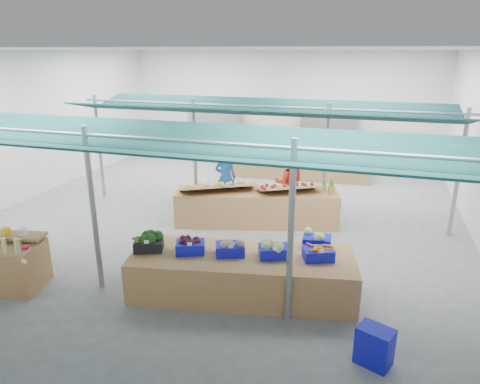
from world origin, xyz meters
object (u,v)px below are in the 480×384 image
Objects in this scene: veg_counter at (242,274)px; fruit_counter at (256,207)px; vendor_right at (289,183)px; vendor_left at (226,177)px; crate_stack at (374,346)px.

fruit_counter is (-0.63, 3.25, 0.05)m from veg_counter.
veg_counter is at bearing 75.54° from vendor_right.
fruit_counter is 1.67m from vendor_left.
vendor_right is (1.80, 0.00, 0.00)m from vendor_left.
fruit_counter is at bearing 90.38° from veg_counter.
crate_stack is at bearing 111.67° from vendor_left.
fruit_counter is 2.50× the size of vendor_left.
crate_stack is (2.91, -4.45, -0.15)m from fruit_counter.
fruit_counter is 1.31m from vendor_right.
vendor_left is (-1.83, 4.35, 0.42)m from veg_counter.
crate_stack is at bearing -38.26° from veg_counter.
crate_stack is 6.93m from vendor_left.
vendor_right is at bearing 165.14° from vendor_left.
veg_counter is 2.58m from crate_stack.
vendor_left is 1.00× the size of vendor_right.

